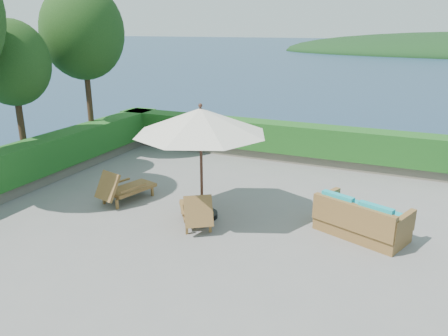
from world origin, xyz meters
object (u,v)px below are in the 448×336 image
at_px(side_table, 198,202).
at_px(lounge_right, 196,210).
at_px(patio_umbrella, 201,122).
at_px(lounge_left, 124,188).
at_px(wicker_loveseat, 360,221).

bearing_deg(side_table, lounge_right, -68.62).
relative_size(patio_umbrella, lounge_right, 1.96).
xyz_separation_m(lounge_right, side_table, (-0.20, 0.51, -0.02)).
distance_m(lounge_left, side_table, 2.30).
bearing_deg(lounge_left, wicker_loveseat, 19.78).
distance_m(patio_umbrella, wicker_loveseat, 4.33).
xyz_separation_m(lounge_left, lounge_right, (2.50, -0.54, -0.01)).
distance_m(patio_umbrella, lounge_left, 3.17).
relative_size(lounge_left, side_table, 3.81).
bearing_deg(wicker_loveseat, side_table, -151.84).
bearing_deg(lounge_right, side_table, 77.10).
height_order(patio_umbrella, side_table, patio_umbrella).
relative_size(patio_umbrella, side_table, 7.10).
bearing_deg(patio_umbrella, side_table, 162.36).
bearing_deg(lounge_left, patio_umbrella, 13.96).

